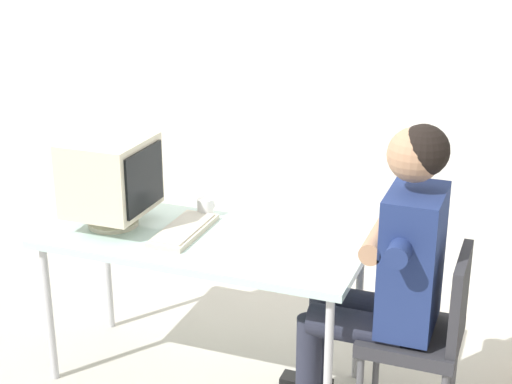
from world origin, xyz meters
The scene contains 8 objects.
ground_plane centered at (0.00, 0.00, 0.00)m, with size 12.00×12.00×0.00m, color #B2ADA3.
wall_back centered at (0.30, 1.40, 1.50)m, with size 8.00×0.10×3.00m, color silver.
desk centered at (0.00, 0.00, 0.68)m, with size 1.46×0.64×0.73m.
crt_monitor centered at (-0.44, -0.02, 0.97)m, with size 0.35×0.38×0.42m.
keyboard centered at (-0.10, 0.01, 0.75)m, with size 0.17×0.43×0.03m.
office_chair centered at (1.02, -0.02, 0.49)m, with size 0.40×0.40×0.84m.
person_seated centered at (0.85, -0.02, 0.75)m, with size 0.69×0.55×1.35m.
desk_mug centered at (-0.09, 0.23, 0.78)m, with size 0.08×0.09×0.09m.
Camera 1 is at (1.36, -2.93, 2.14)m, focal length 54.88 mm.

